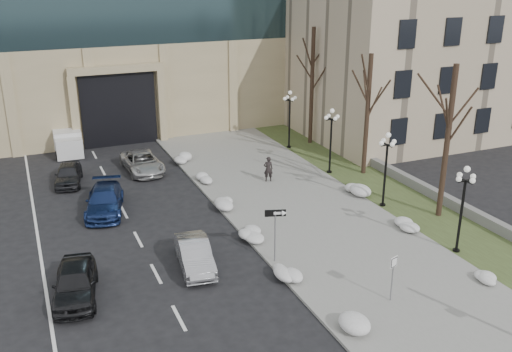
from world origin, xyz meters
The scene contains 30 objects.
sidewalk centered at (3.50, 14.00, 0.06)m, with size 9.00×40.00×0.12m, color gray.
curb centered at (-1.00, 14.00, 0.07)m, with size 0.30×40.00×0.14m, color gray.
grass_strip centered at (10.00, 14.00, 0.05)m, with size 4.00×40.00×0.10m, color #394522.
stone_wall centered at (12.00, 16.00, 0.35)m, with size 0.50×30.00×0.70m, color slate.
classical_building centered at (22.00, 27.98, 6.00)m, with size 22.00×18.12×12.00m.
car_a centered at (-10.26, 9.34, 0.77)m, with size 1.82×4.52×1.54m, color black.
car_b centered at (-4.57, 9.87, 0.70)m, with size 1.47×4.22×1.39m, color #999BA0.
car_c centered at (-7.51, 18.44, 0.74)m, with size 2.07×5.08×1.48m, color navy.
car_d centered at (-3.84, 24.74, 0.70)m, with size 2.33×5.06×1.40m, color #B5B5B5.
car_e centered at (-8.99, 24.24, 0.69)m, with size 1.64×4.07×1.39m, color #2A2B2E.
pedestrian centered at (3.54, 19.07, 1.00)m, with size 0.64×0.42×1.75m, color black.
box_truck centered at (-8.25, 32.08, 0.90)m, with size 2.22×5.91×1.86m.
one_way_sign centered at (-0.62, 8.64, 2.40)m, with size 1.06×0.52×2.90m.
keep_sign centered at (2.40, 3.48, 1.66)m, with size 0.47×0.19×2.25m.
snow_clump_b centered at (-0.54, 2.67, 0.30)m, with size 1.10×1.60×0.36m, color silver.
snow_clump_c centered at (-0.89, 6.93, 0.30)m, with size 1.10×1.60×0.36m, color silver.
snow_clump_d centered at (-0.84, 11.55, 0.30)m, with size 1.10×1.60×0.36m, color silver.
snow_clump_e centered at (-0.86, 16.03, 0.30)m, with size 1.10×1.60×0.36m, color silver.
snow_clump_f centered at (-0.64, 20.79, 0.30)m, with size 1.10×1.60×0.36m, color silver.
snow_clump_g centered at (-0.66, 25.35, 0.30)m, with size 1.10×1.60×0.36m, color silver.
snow_clump_h centered at (7.45, 3.33, 0.30)m, with size 1.10×1.60×0.36m, color silver.
snow_clump_i centered at (7.76, 9.12, 0.30)m, with size 1.10×1.60×0.36m, color silver.
snow_clump_j centered at (7.54, 14.88, 0.30)m, with size 1.10×1.60×0.36m, color silver.
lamppost_a centered at (8.30, 6.00, 3.07)m, with size 1.18×1.18×4.76m.
lamppost_b centered at (8.30, 12.50, 3.07)m, with size 1.18×1.18×4.76m.
lamppost_c centered at (8.30, 19.00, 3.07)m, with size 1.18×1.18×4.76m.
lamppost_d centered at (8.30, 25.50, 3.07)m, with size 1.18×1.18×4.76m.
tree_near centered at (10.50, 10.00, 5.83)m, with size 3.20×3.20×9.00m.
tree_mid centered at (10.50, 18.00, 5.50)m, with size 3.20×3.20×8.50m.
tree_far centered at (10.50, 26.00, 6.15)m, with size 3.20×3.20×9.50m.
Camera 1 is at (-11.56, -14.07, 13.96)m, focal length 40.00 mm.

